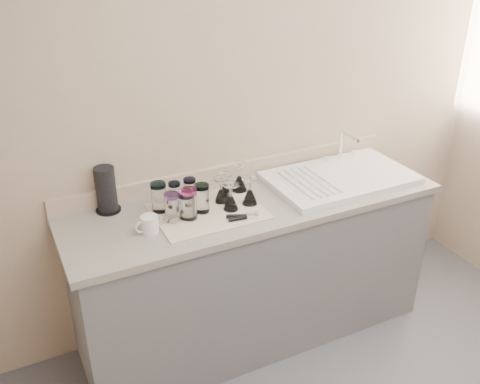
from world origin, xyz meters
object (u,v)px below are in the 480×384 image
tumbler_extra (186,206)px  white_mug (149,224)px  tumbler_lavender (202,198)px  goblet_extra (221,194)px  goblet_front_right (250,195)px  paper_towel_roll (106,190)px  goblet_back_left (225,188)px  can_opener (243,217)px  goblet_back_right (239,181)px  tumbler_magenta (172,207)px  sink_unit (340,177)px  tumbler_purple (190,190)px  tumbler_blue (189,204)px  goblet_front_left (231,201)px  tumbler_cyan (175,193)px  tumbler_teal (159,197)px

tumbler_extra → white_mug: (-0.20, -0.04, -0.03)m
tumbler_lavender → tumbler_extra: bearing=-164.4°
tumbler_lavender → goblet_extra: tumbler_lavender is taller
goblet_front_right → paper_towel_roll: 0.74m
goblet_front_right → paper_towel_roll: bearing=158.8°
goblet_back_left → can_opener: goblet_back_left is taller
goblet_back_right → paper_towel_roll: (-0.70, 0.10, 0.06)m
tumbler_magenta → sink_unit: bearing=1.2°
tumbler_purple → tumbler_lavender: 0.13m
tumbler_magenta → tumbler_extra: bearing=-4.9°
tumbler_blue → goblet_front_left: bearing=-2.0°
goblet_back_left → goblet_front_left: size_ratio=0.91×
tumbler_extra → goblet_front_right: (0.36, -0.00, -0.02)m
paper_towel_roll → tumbler_lavender: bearing=-28.6°
tumbler_cyan → goblet_front_left: 0.30m
goblet_back_left → goblet_front_right: (0.08, -0.14, 0.01)m
tumbler_blue → can_opener: (0.24, -0.12, -0.07)m
tumbler_purple → tumbler_lavender: (0.02, -0.13, 0.01)m
can_opener → paper_towel_roll: (-0.58, 0.39, 0.10)m
tumbler_cyan → goblet_back_right: size_ratio=0.79×
sink_unit → tumbler_extra: 0.96m
tumbler_cyan → white_mug: (-0.20, -0.20, -0.03)m
goblet_back_left → tumbler_magenta: bearing=-160.1°
tumbler_magenta → can_opener: (0.32, -0.14, -0.07)m
goblet_back_right → tumbler_magenta: bearing=-161.0°
tumbler_blue → paper_towel_roll: 0.44m
tumbler_extra → tumbler_teal: bearing=127.2°
paper_towel_roll → tumbler_extra: bearing=-38.4°
tumbler_blue → goblet_front_right: size_ratio=1.08×
tumbler_magenta → tumbler_extra: size_ratio=1.09×
goblet_back_right → goblet_front_left: goblet_back_right is taller
tumbler_purple → goblet_extra: goblet_extra is taller
goblet_back_right → goblet_front_right: bearing=-96.5°
goblet_back_right → goblet_back_left: bearing=-164.0°
tumbler_magenta → tumbler_purple: bearing=44.3°
tumbler_purple → goblet_front_left: size_ratio=0.91×
tumbler_teal → can_opener: bearing=-36.6°
tumbler_teal → tumbler_purple: (0.18, 0.03, -0.01)m
tumbler_cyan → goblet_back_left: (0.27, -0.03, -0.02)m
tumbler_purple → tumbler_lavender: bearing=-82.8°
paper_towel_roll → white_mug: bearing=-67.3°
sink_unit → tumbler_teal: 1.06m
sink_unit → goblet_front_right: 0.60m
tumbler_lavender → goblet_front_left: bearing=-17.3°
goblet_front_left → tumbler_magenta: bearing=175.9°
goblet_front_right → white_mug: size_ratio=1.20×
tumbler_teal → tumbler_magenta: tumbler_teal is taller
tumbler_extra → goblet_back_right: size_ratio=0.86×
goblet_front_left → can_opener: size_ratio=0.90×
tumbler_teal → white_mug: size_ratio=1.28×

